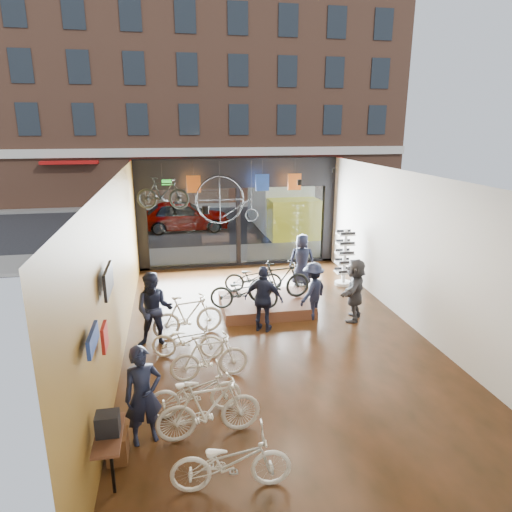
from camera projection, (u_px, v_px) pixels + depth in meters
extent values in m
cube|color=black|center=(275.00, 338.00, 10.93)|extent=(7.00, 12.00, 0.04)
cube|color=black|center=(278.00, 176.00, 9.87)|extent=(7.00, 12.00, 0.04)
cube|color=#8A5F1D|center=(117.00, 270.00, 9.78)|extent=(0.04, 12.00, 3.80)
cube|color=beige|center=(418.00, 253.00, 11.02)|extent=(0.04, 12.00, 3.80)
cube|color=beige|center=(408.00, 426.00, 4.71)|extent=(7.00, 0.04, 3.80)
cube|color=#198C26|center=(167.00, 182.00, 15.21)|extent=(0.35, 0.06, 0.18)
cube|color=black|center=(215.00, 217.00, 25.10)|extent=(30.00, 18.00, 0.02)
cube|color=slate|center=(234.00, 254.00, 17.71)|extent=(30.00, 2.40, 0.12)
cube|color=slate|center=(208.00, 204.00, 28.86)|extent=(30.00, 2.00, 0.12)
cube|color=brown|center=(202.00, 91.00, 29.30)|extent=(26.00, 5.00, 14.00)
imported|color=gray|center=(183.00, 215.00, 21.74)|extent=(4.33, 1.74, 1.48)
imported|color=beige|center=(231.00, 461.00, 6.27)|extent=(1.72, 0.69, 0.88)
imported|color=beige|center=(209.00, 408.00, 7.31)|extent=(1.76, 0.66, 1.03)
imported|color=beige|center=(195.00, 392.00, 7.92)|extent=(1.67, 0.69, 0.86)
imported|color=beige|center=(209.00, 357.00, 9.02)|extent=(1.61, 0.60, 0.95)
imported|color=beige|center=(188.00, 340.00, 9.86)|extent=(1.66, 0.87, 0.83)
imported|color=beige|center=(188.00, 316.00, 10.88)|extent=(1.77, 0.82, 1.03)
cube|color=#4C291A|center=(266.00, 305.00, 12.49)|extent=(2.40, 1.80, 0.30)
imported|color=black|center=(244.00, 292.00, 11.73)|extent=(1.84, 0.96, 0.92)
imported|color=black|center=(279.00, 281.00, 12.31)|extent=(1.84, 0.77, 1.07)
imported|color=black|center=(253.00, 278.00, 12.92)|extent=(1.69, 0.79, 0.85)
imported|color=#161C33|center=(143.00, 395.00, 7.12)|extent=(0.69, 0.56, 1.65)
imported|color=#161C33|center=(154.00, 310.00, 10.26)|extent=(0.93, 0.76, 1.76)
imported|color=#161C33|center=(264.00, 299.00, 11.05)|extent=(1.04, 0.81, 1.65)
imported|color=#161C33|center=(313.00, 291.00, 11.79)|extent=(1.11, 1.07, 1.52)
imported|color=#161C33|center=(302.00, 260.00, 14.34)|extent=(0.90, 0.70, 1.63)
imported|color=#3F3F44|center=(355.00, 289.00, 11.71)|extent=(1.22, 1.55, 1.65)
imported|color=black|center=(163.00, 193.00, 13.64)|extent=(1.64, 0.78, 0.95)
cube|color=#CC5919|center=(194.00, 184.00, 14.72)|extent=(0.45, 0.03, 0.55)
cube|color=#1E3F99|center=(262.00, 183.00, 15.12)|extent=(0.45, 0.03, 0.55)
cube|color=#CC5919|center=(295.00, 182.00, 15.31)|extent=(0.45, 0.03, 0.55)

